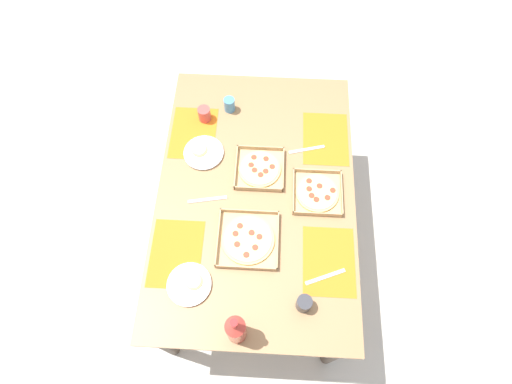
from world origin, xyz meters
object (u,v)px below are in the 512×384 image
Objects in this scene: plate_far_right at (203,153)px; soda_bottle at (236,330)px; pizza_box_corner_left at (248,239)px; cup_clear_left at (204,114)px; plate_near_right at (190,284)px; cup_red at (304,303)px; pizza_box_center at (260,169)px; cup_spare at (229,105)px; pizza_box_edge_far at (317,193)px.

plate_far_right is 0.70× the size of soda_bottle.
cup_clear_left is (-0.75, -0.30, 0.03)m from pizza_box_corner_left.
plate_near_right is at bearing -131.11° from soda_bottle.
pizza_box_corner_left is 3.47× the size of cup_red.
pizza_box_corner_left is at bearing 132.22° from plate_near_right.
plate_far_right is (-0.09, -0.32, -0.00)m from pizza_box_center.
cup_spare is (-1.14, -0.44, -0.00)m from cup_red.
pizza_box_center is 0.89m from soda_bottle.
soda_bottle reaches higher than plate_near_right.
pizza_box_edge_far is 0.82m from plate_near_right.
plate_near_right is at bearing -5.76° from cup_spare.
pizza_box_corner_left is (0.42, -0.04, -0.00)m from pizza_box_center.
pizza_box_edge_far is at bearing 153.04° from soda_bottle.
cup_red is 1.01× the size of cup_spare.
soda_bottle is at bearing -26.96° from pizza_box_edge_far.
soda_bottle is at bearing -64.51° from cup_red.
cup_spare is (-0.41, -0.20, 0.03)m from pizza_box_center.
pizza_box_edge_far is 1.22× the size of plate_near_right.
plate_far_right is at bearing -21.34° from cup_spare.
soda_bottle is at bearing 15.29° from plate_far_right.
cup_red is 1.22m from cup_spare.
plate_far_right is at bearing -164.71° from soda_bottle.
soda_bottle is (0.97, 0.26, 0.12)m from plate_far_right.
soda_bottle is 3.62× the size of cup_red.
cup_spare is at bearing 174.24° from plate_near_right.
pizza_box_corner_left is 0.46m from pizza_box_edge_far.
plate_near_right is at bearing -47.78° from pizza_box_corner_left.
plate_far_right is 1.01m from soda_bottle.
cup_spare is (-1.07, 0.11, 0.03)m from plate_near_right.
plate_near_right is 0.35m from soda_bottle.
cup_spare reaches higher than plate_far_right.
pizza_box_edge_far is at bearing 130.18° from plate_near_right.
soda_bottle is 0.35m from cup_red.
pizza_box_edge_far is 3.00× the size of cup_spare.
soda_bottle is at bearing 13.05° from cup_clear_left.
pizza_box_corner_left reaches higher than plate_far_right.
pizza_box_center is at bearing 45.70° from cup_clear_left.
pizza_box_center is 0.83× the size of soda_bottle.
soda_bottle is 3.65× the size of cup_clear_left.
pizza_box_corner_left is 3.50× the size of cup_clear_left.
pizza_box_edge_far is at bearing 128.57° from pizza_box_corner_left.
pizza_box_corner_left is 0.84m from cup_spare.
cup_spare is (-1.28, -0.14, -0.09)m from soda_bottle.
soda_bottle is 3.66× the size of cup_spare.
cup_red and cup_clear_left have the same top height.
plate_near_right is (0.24, -0.27, -0.00)m from pizza_box_corner_left.
soda_bottle is at bearing 6.18° from cup_spare.
cup_spare reaches higher than pizza_box_corner_left.
cup_red is (0.82, 0.57, 0.04)m from plate_far_right.
plate_near_right is 0.56m from cup_red.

